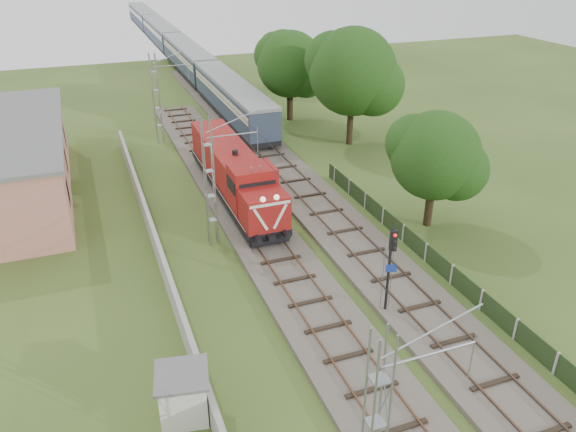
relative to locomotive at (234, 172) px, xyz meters
name	(u,v)px	position (x,y,z in m)	size (l,w,h in m)	color
ground	(342,353)	(0.00, -17.62, -2.10)	(140.00, 140.00, 0.00)	#364C1C
track_main	(288,272)	(0.00, -10.62, -1.92)	(4.20, 70.00, 0.45)	#6B6054
track_side	(289,176)	(5.00, 2.38, -1.92)	(4.20, 80.00, 0.45)	#6B6054
catenary	(211,183)	(-2.95, -5.62, 1.94)	(3.31, 70.00, 8.00)	gray
boundary_wall	(155,242)	(-6.50, -5.62, -1.35)	(0.25, 40.00, 1.50)	#9E9E99
station_building	(5,162)	(-15.00, 6.38, 0.53)	(8.40, 20.40, 5.22)	#BC7265
fence	(452,275)	(8.00, -14.62, -1.50)	(0.12, 32.00, 1.20)	black
locomotive	(234,172)	(0.00, 0.00, 0.00)	(2.77, 15.82, 4.02)	black
coach_rake	(173,43)	(5.00, 51.30, 0.33)	(2.91, 86.94, 3.37)	black
signal_post	(391,257)	(3.31, -15.78, 1.24)	(0.52, 0.42, 4.87)	black
relay_hut	(183,394)	(-7.40, -18.75, -1.03)	(2.39, 2.39, 2.12)	silver
tree_a	(436,157)	(10.77, -8.17, 2.64)	(5.87, 5.59, 7.61)	#342915
tree_b	(354,73)	(13.04, 7.90, 4.30)	(7.92, 7.54, 10.27)	#342915
tree_c	(291,65)	(10.64, 16.75, 3.42)	(6.83, 6.51, 8.86)	#342915
tree_d	(284,53)	(14.27, 28.56, 2.32)	(5.47, 5.21, 7.09)	#342915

